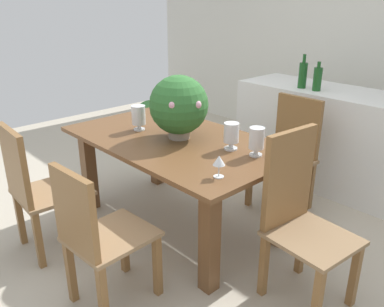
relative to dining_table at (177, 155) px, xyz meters
name	(u,v)px	position (x,y,z in m)	size (l,w,h in m)	color
ground_plane	(180,222)	(0.00, 0.03, -0.61)	(7.04, 7.04, 0.00)	#BCB29E
back_wall	(352,39)	(0.00, 2.63, 0.69)	(6.40, 0.10, 2.60)	silver
dining_table	(177,155)	(0.00, 0.00, 0.00)	(1.74, 1.02, 0.74)	brown
chair_foot_end	(299,212)	(1.09, 0.01, -0.04)	(0.51, 0.48, 1.05)	brown
chair_near_left	(36,185)	(-0.40, -0.95, -0.08)	(0.48, 0.50, 0.96)	brown
chair_near_right	(96,234)	(0.40, -0.95, -0.10)	(0.44, 0.49, 0.92)	brown
chair_far_right	(290,148)	(0.39, 0.95, -0.07)	(0.47, 0.44, 0.97)	brown
flower_centerpiece	(179,106)	(0.00, 0.03, 0.39)	(0.45, 0.44, 0.48)	gray
crystal_vase_left	(257,139)	(0.63, 0.17, 0.25)	(0.10, 0.10, 0.20)	silver
crystal_vase_center_near	(231,134)	(0.43, 0.14, 0.25)	(0.11, 0.11, 0.19)	silver
crystal_vase_right	(139,116)	(-0.37, -0.08, 0.26)	(0.11, 0.11, 0.20)	silver
wine_glass	(219,161)	(0.69, -0.27, 0.24)	(0.07, 0.07, 0.14)	silver
kitchen_counter	(335,139)	(0.46, 1.63, -0.14)	(1.96, 0.66, 0.93)	silver
wine_bottle_dark	(303,75)	(0.12, 1.48, 0.45)	(0.08, 0.08, 0.32)	#194C1E
wine_bottle_clear	(317,79)	(0.28, 1.48, 0.44)	(0.08, 0.08, 0.27)	#194C1E
potted_plant_floor	(150,120)	(-1.77, 1.08, -0.32)	(0.40, 0.40, 0.53)	#9E9384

